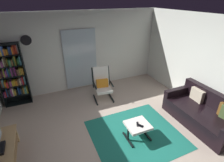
{
  "coord_description": "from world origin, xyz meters",
  "views": [
    {
      "loc": [
        -1.36,
        -2.6,
        2.98
      ],
      "look_at": [
        0.24,
        1.03,
        0.99
      ],
      "focal_mm": 27.3,
      "sensor_mm": 36.0,
      "label": 1
    }
  ],
  "objects": [
    {
      "name": "wall_right",
      "position": [
        2.7,
        0.0,
        1.3
      ],
      "size": [
        0.06,
        6.0,
        2.6
      ],
      "primitive_type": "cube",
      "color": "silver",
      "rests_on": "ground"
    },
    {
      "name": "bookshelf_near_tv",
      "position": [
        -2.2,
        2.63,
        1.0
      ],
      "size": [
        0.73,
        0.3,
        1.85
      ],
      "color": "black",
      "rests_on": "ground"
    },
    {
      "name": "cell_phone",
      "position": [
        0.4,
        -0.17,
        0.4
      ],
      "size": [
        0.13,
        0.15,
        0.01
      ],
      "primitive_type": "cube",
      "rotation": [
        0.0,
        0.0,
        0.58
      ],
      "color": "black",
      "rests_on": "ottoman"
    },
    {
      "name": "ottoman",
      "position": [
        0.38,
        -0.1,
        0.32
      ],
      "size": [
        0.53,
        0.49,
        0.39
      ],
      "color": "white",
      "rests_on": "ground"
    },
    {
      "name": "tv_remote",
      "position": [
        0.36,
        -0.1,
        0.4
      ],
      "size": [
        0.1,
        0.15,
        0.02
      ],
      "primitive_type": "cube",
      "rotation": [
        0.0,
        0.0,
        -0.48
      ],
      "color": "black",
      "rests_on": "ottoman"
    },
    {
      "name": "glass_door_panel",
      "position": [
        -0.13,
        2.83,
        1.05
      ],
      "size": [
        1.1,
        0.01,
        2.0
      ],
      "primitive_type": "cube",
      "color": "silver"
    },
    {
      "name": "area_rug",
      "position": [
        0.4,
        -0.0,
        0.0
      ],
      "size": [
        2.04,
        1.87,
        0.01
      ],
      "primitive_type": "cube",
      "color": "#1C7060",
      "rests_on": "ground"
    },
    {
      "name": "ground_plane",
      "position": [
        0.0,
        0.0,
        0.0
      ],
      "size": [
        7.02,
        7.02,
        0.0
      ],
      "primitive_type": "plane",
      "color": "#B8A594"
    },
    {
      "name": "leather_sofa",
      "position": [
        2.2,
        -0.32,
        0.3
      ],
      "size": [
        0.92,
        1.84,
        0.82
      ],
      "color": "black",
      "rests_on": "ground"
    },
    {
      "name": "tv_stand",
      "position": [
        -2.36,
        0.25,
        0.31
      ],
      "size": [
        0.51,
        1.34,
        0.46
      ],
      "color": "tan",
      "rests_on": "ground"
    },
    {
      "name": "wall_clock",
      "position": [
        -1.65,
        2.82,
        1.85
      ],
      "size": [
        0.29,
        0.03,
        0.29
      ],
      "color": "silver"
    },
    {
      "name": "wall_back",
      "position": [
        0.0,
        2.9,
        1.3
      ],
      "size": [
        5.6,
        0.06,
        2.6
      ],
      "primitive_type": "cube",
      "color": "silver",
      "rests_on": "ground"
    },
    {
      "name": "lounge_armchair",
      "position": [
        0.27,
        1.88,
        0.53
      ],
      "size": [
        0.63,
        0.71,
        1.02
      ],
      "color": "black",
      "rests_on": "ground"
    }
  ]
}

